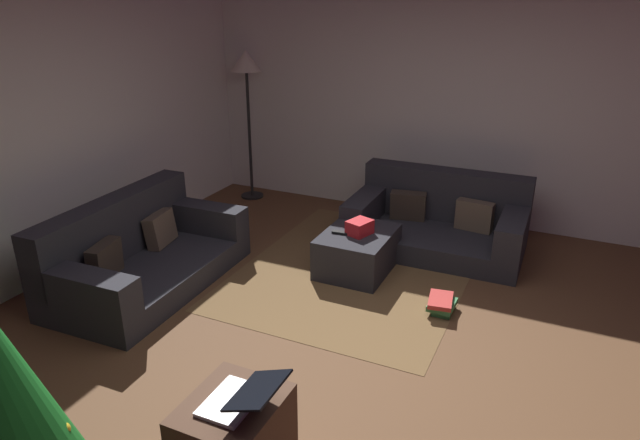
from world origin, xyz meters
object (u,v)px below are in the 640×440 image
Objects in this scene: couch_right at (439,221)px; book_stack at (442,304)px; tv_remote at (341,233)px; couch_left at (139,254)px; corner_lamp at (247,73)px; ottoman at (358,251)px; gift_box at (360,227)px; laptop at (241,397)px.

couch_right reaches higher than book_stack.
tv_remote is at bearing 53.72° from couch_right.
couch_left is 1.03× the size of corner_lamp.
book_stack is (-0.32, -1.04, -0.32)m from tv_remote.
couch_right is 5.47× the size of book_stack.
book_stack is at bearing 104.97° from couch_right.
corner_lamp is at bearing 46.34° from tv_remote.
gift_box is at bearing -135.58° from ottoman.
ottoman is 4.84× the size of tv_remote.
corner_lamp is (1.36, 1.98, 1.10)m from gift_box.
ottoman is 0.43× the size of corner_lamp.
tv_remote reaches higher than ottoman.
laptop is 4.75m from corner_lamp.
couch_right is at bearing 15.77° from book_stack.
gift_box is 0.12× the size of corner_lamp.
book_stack is at bearing -114.71° from ottoman.
laptop reaches higher than couch_right.
couch_right is 1.34m from book_stack.
couch_left is at bearing 122.14° from ottoman.
couch_left is 11.53× the size of tv_remote.
corner_lamp is (1.34, 1.96, 1.35)m from ottoman.
couch_right is at bearing -30.53° from gift_box.
corner_lamp is at bearing 30.99° from laptop.
laptop is 1.19× the size of book_stack.
book_stack is (-0.41, -0.90, -0.12)m from ottoman.
corner_lamp reaches higher than tv_remote.
laptop is at bearing 50.41° from couch_left.
couch_right is 1.17m from tv_remote.
laptop reaches higher than gift_box.
gift_box is 2.64m from corner_lamp.
laptop is at bearing -170.58° from ottoman.
corner_lamp is (0.48, 2.50, 1.27)m from couch_right.
book_stack is 0.17× the size of corner_lamp.
gift_box reaches higher than tv_remote.
ottoman is 2.08× the size of laptop.
corner_lamp is at bearing 55.48° from gift_box.
laptop reaches higher than tv_remote.
laptop is (-2.63, -0.42, 0.21)m from gift_box.
laptop is at bearing -149.01° from corner_lamp.
corner_lamp is (1.76, 2.86, 1.47)m from book_stack.
corner_lamp is at bearing -11.72° from couch_right.
tv_remote is at bearing 119.98° from couch_left.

